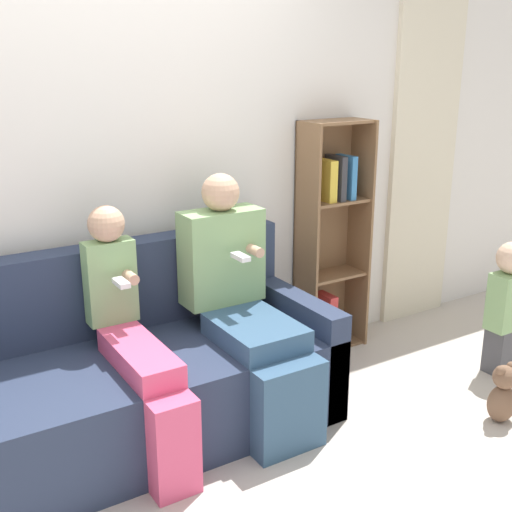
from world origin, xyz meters
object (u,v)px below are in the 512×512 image
child_seated (135,339)px  bookshelf (330,241)px  couch (136,379)px  toddler_standing (507,303)px  adult_seated (243,299)px  teddy_bear (503,395)px

child_seated → bookshelf: size_ratio=0.79×
couch → toddler_standing: bearing=-14.2°
toddler_standing → bookshelf: size_ratio=0.56×
child_seated → toddler_standing: (2.14, -0.39, -0.14)m
adult_seated → toddler_standing: 1.61m
adult_seated → child_seated: size_ratio=1.09×
child_seated → bookshelf: bearing=17.5°
child_seated → toddler_standing: size_ratio=1.42×
adult_seated → child_seated: (-0.59, -0.03, -0.07)m
adult_seated → child_seated: adult_seated is taller
adult_seated → teddy_bear: 1.42m
couch → teddy_bear: 1.87m
adult_seated → teddy_bear: adult_seated is taller
teddy_bear → toddler_standing: bearing=38.4°
adult_seated → toddler_standing: bearing=-15.3°
adult_seated → bookshelf: bookshelf is taller
adult_seated → couch: bearing=168.9°
toddler_standing → bookshelf: bookshelf is taller
bookshelf → adult_seated: bearing=-154.0°
child_seated → couch: bearing=73.4°
couch → toddler_standing: (2.09, -0.53, 0.14)m
toddler_standing → teddy_bear: size_ratio=2.48×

